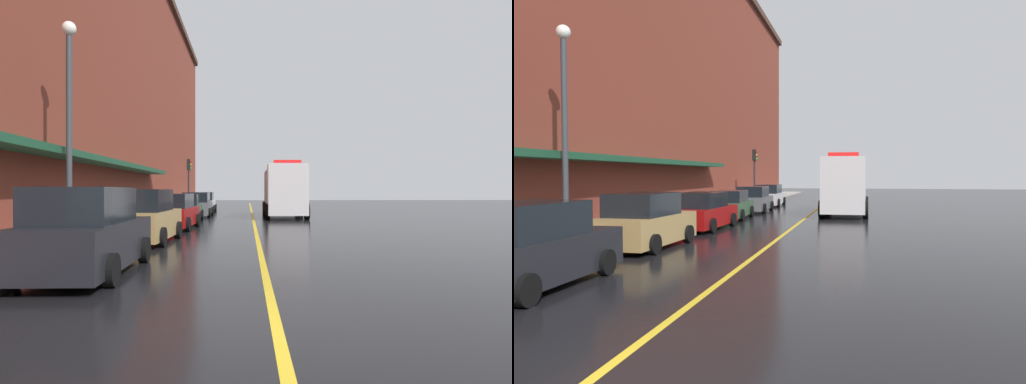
# 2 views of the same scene
# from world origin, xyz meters

# --- Properties ---
(ground_plane) EXTENTS (112.00, 112.00, 0.00)m
(ground_plane) POSITION_xyz_m (0.00, 25.00, 0.00)
(ground_plane) COLOR black
(sidewalk_left) EXTENTS (2.40, 70.00, 0.15)m
(sidewalk_left) POSITION_xyz_m (-6.20, 25.00, 0.07)
(sidewalk_left) COLOR #9E9B93
(sidewalk_left) RESTS_ON ground
(lane_center_stripe) EXTENTS (0.16, 70.00, 0.01)m
(lane_center_stripe) POSITION_xyz_m (0.00, 25.00, 0.00)
(lane_center_stripe) COLOR gold
(lane_center_stripe) RESTS_ON ground
(brick_building_left) EXTENTS (10.39, 64.00, 19.31)m
(brick_building_left) POSITION_xyz_m (-12.01, 24.00, 9.66)
(brick_building_left) COLOR maroon
(brick_building_left) RESTS_ON ground
(parked_car_0) EXTENTS (2.13, 4.73, 1.87)m
(parked_car_0) POSITION_xyz_m (-3.88, 4.24, 0.87)
(parked_car_0) COLOR black
(parked_car_0) RESTS_ON ground
(parked_car_1) EXTENTS (2.26, 4.41, 1.85)m
(parked_car_1) POSITION_xyz_m (-4.01, 10.16, 0.86)
(parked_car_1) COLOR #A5844C
(parked_car_1) RESTS_ON ground
(parked_car_2) EXTENTS (2.22, 4.65, 1.66)m
(parked_car_2) POSITION_xyz_m (-3.89, 15.78, 0.78)
(parked_car_2) COLOR maroon
(parked_car_2) RESTS_ON ground
(parked_car_3) EXTENTS (2.13, 4.30, 1.58)m
(parked_car_3) POSITION_xyz_m (-4.04, 20.97, 0.75)
(parked_car_3) COLOR #2D5133
(parked_car_3) RESTS_ON ground
(parked_car_4) EXTENTS (2.15, 4.16, 1.68)m
(parked_car_4) POSITION_xyz_m (-3.91, 26.06, 0.79)
(parked_car_4) COLOR #595B60
(parked_car_4) RESTS_ON ground
(parked_car_5) EXTENTS (2.13, 4.87, 1.68)m
(parked_car_5) POSITION_xyz_m (-4.04, 32.31, 0.79)
(parked_car_5) COLOR silver
(parked_car_5) RESTS_ON ground
(box_truck) EXTENTS (2.80, 8.05, 3.69)m
(box_truck) POSITION_xyz_m (2.12, 25.22, 1.76)
(box_truck) COLOR silver
(box_truck) RESTS_ON ground
(parking_meter_0) EXTENTS (0.14, 0.18, 1.33)m
(parking_meter_0) POSITION_xyz_m (-5.35, 29.44, 1.06)
(parking_meter_0) COLOR #4C4C51
(parking_meter_0) RESTS_ON sidewalk_left
(parking_meter_1) EXTENTS (0.14, 0.18, 1.33)m
(parking_meter_1) POSITION_xyz_m (-5.35, 17.50, 1.06)
(parking_meter_1) COLOR #4C4C51
(parking_meter_1) RESTS_ON sidewalk_left
(street_lamp_left) EXTENTS (0.44, 0.44, 6.94)m
(street_lamp_left) POSITION_xyz_m (-5.95, 8.64, 4.40)
(street_lamp_left) COLOR #33383D
(street_lamp_left) RESTS_ON sidewalk_left
(traffic_light_near) EXTENTS (0.38, 0.36, 4.30)m
(traffic_light_near) POSITION_xyz_m (-5.29, 32.56, 3.16)
(traffic_light_near) COLOR #232326
(traffic_light_near) RESTS_ON sidewalk_left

